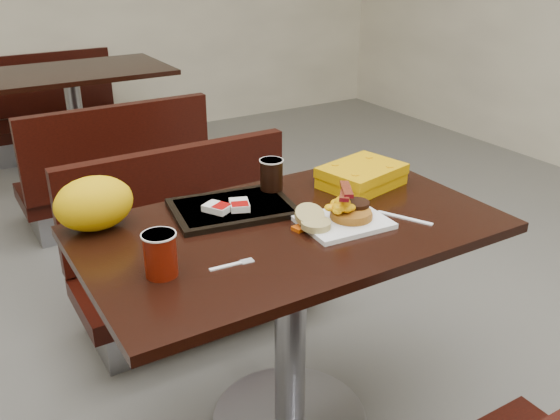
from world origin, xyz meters
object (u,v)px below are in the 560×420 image
coffee_cup_far (271,175)px  clamshell (362,176)px  hashbrown_sleeve_right (239,205)px  paper_bag (94,203)px  table_near (290,332)px  platter (344,222)px  hashbrown_sleeve_left (217,208)px  table_far (77,128)px  fork (226,266)px  bench_far_n (53,107)px  pancake_stack (351,214)px  bench_far_s (110,162)px  tray (233,208)px  knife (405,218)px  coffee_cup_near (160,255)px  bench_near_n (199,247)px

coffee_cup_far → clamshell: coffee_cup_far is taller
hashbrown_sleeve_right → paper_bag: (-0.40, 0.12, 0.05)m
clamshell → hashbrown_sleeve_right: bearing=165.5°
table_near → clamshell: (0.36, 0.13, 0.41)m
platter → clamshell: bearing=46.5°
table_near → hashbrown_sleeve_left: bearing=133.9°
table_far → clamshell: clamshell is taller
fork → hashbrown_sleeve_right: bearing=60.4°
bench_far_n → pancake_stack: pancake_stack is taller
bench_far_s → fork: (-0.27, -2.02, 0.39)m
table_far → tray: tray is taller
table_near → hashbrown_sleeve_left: hashbrown_sleeve_left is taller
table_near → bench_far_s: size_ratio=1.20×
knife → clamshell: clamshell is taller
coffee_cup_near → hashbrown_sleeve_right: (0.33, 0.22, -0.03)m
bench_far_n → platter: 3.40m
bench_far_s → platter: platter is taller
bench_near_n → clamshell: bearing=-57.5°
tray → platter: bearing=-38.4°
bench_far_s → bench_far_n: (0.00, 1.40, 0.00)m
knife → paper_bag: size_ratio=0.77×
knife → pancake_stack: bearing=-139.6°
clamshell → tray: bearing=162.0°
pancake_stack → coffee_cup_near: size_ratio=1.10×
fork → clamshell: (0.64, 0.26, 0.03)m
knife → tray: 0.52m
fork → clamshell: 0.69m
table_far → platter: 2.71m
coffee_cup_near → clamshell: (0.79, 0.21, -0.02)m
bench_near_n → coffee_cup_far: 0.66m
bench_far_n → paper_bag: size_ratio=4.48×
tray → clamshell: bearing=4.1°
coffee_cup_near → hashbrown_sleeve_left: (0.27, 0.24, -0.03)m
platter → hashbrown_sleeve_left: size_ratio=3.22×
hashbrown_sleeve_right → paper_bag: size_ratio=0.34×
table_near → tray: (-0.10, 0.18, 0.38)m
paper_bag → table_far: bearing=78.2°
coffee_cup_near → hashbrown_sleeve_right: bearing=33.9°
bench_far_s → knife: bearing=-81.4°
table_far → bench_far_n: (0.00, 0.70, -0.02)m
hashbrown_sleeve_left → paper_bag: bearing=133.4°
table_near → hashbrown_sleeve_left: size_ratio=15.74×
hashbrown_sleeve_right → pancake_stack: bearing=-21.0°
fork → hashbrown_sleeve_left: 0.31m
pancake_stack → tray: bearing=135.7°
bench_far_s → knife: (0.31, -2.04, 0.39)m
table_far → coffee_cup_far: bearing=-88.4°
fork → bench_near_n: bearing=76.0°
hashbrown_sleeve_left → clamshell: 0.52m
bench_near_n → coffee_cup_near: 0.99m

